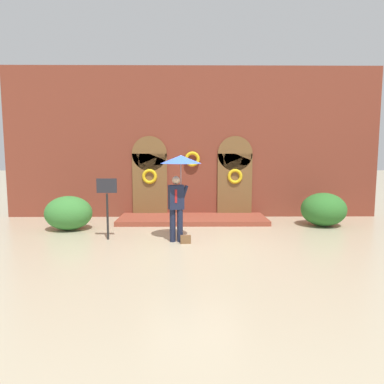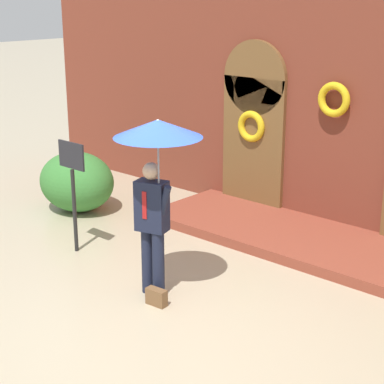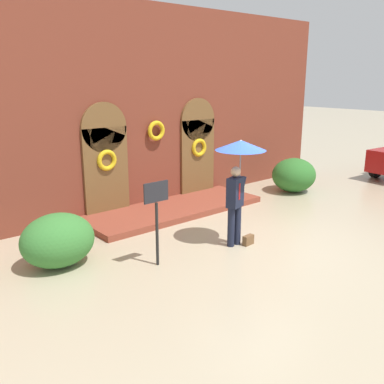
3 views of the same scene
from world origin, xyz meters
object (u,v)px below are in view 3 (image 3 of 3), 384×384
object	(u,v)px
shrub_left	(58,240)
shrub_right	(294,175)
handbag	(248,240)
person_with_umbrella	(239,161)
sign_post	(157,210)

from	to	relation	value
shrub_left	shrub_right	bearing A→B (deg)	3.67
shrub_right	handbag	bearing A→B (deg)	-154.12
person_with_umbrella	sign_post	size ratio (longest dim) A/B	1.37
shrub_left	shrub_right	size ratio (longest dim) A/B	1.00
shrub_right	shrub_left	bearing A→B (deg)	-176.33
person_with_umbrella	sign_post	world-z (taller)	person_with_umbrella
handbag	shrub_right	distance (m)	5.11
sign_post	shrub_right	xyz separation A→B (m)	(6.76, 1.77, -0.61)
handbag	shrub_right	xyz separation A→B (m)	(4.58, 2.22, 0.44)
person_with_umbrella	handbag	xyz separation A→B (m)	(0.16, -0.20, -1.80)
shrub_left	person_with_umbrella	bearing A→B (deg)	-22.76
handbag	shrub_left	size ratio (longest dim) A/B	0.19
shrub_left	sign_post	bearing A→B (deg)	-39.20
sign_post	shrub_right	distance (m)	7.02
handbag	sign_post	distance (m)	2.47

